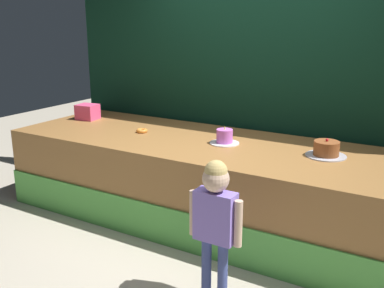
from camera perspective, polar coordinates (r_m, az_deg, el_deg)
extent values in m
plane|color=#BCB29E|center=(3.88, -0.60, -13.60)|extent=(12.00, 12.00, 0.00)
cube|color=#9E6B38|center=(4.23, 3.94, -5.17)|extent=(4.30, 1.29, 0.79)
cube|color=#59B24C|center=(3.79, -0.69, -11.32)|extent=(4.30, 0.02, 0.36)
cube|color=black|center=(4.67, 8.34, 8.61)|extent=(4.56, 0.08, 2.67)
cylinder|color=#3F4C8C|center=(3.23, 1.87, -15.51)|extent=(0.07, 0.07, 0.45)
cylinder|color=#3F4C8C|center=(3.18, 3.95, -16.09)|extent=(0.07, 0.07, 0.45)
cube|color=#8C72D8|center=(3.01, 3.01, -9.26)|extent=(0.28, 0.13, 0.35)
cylinder|color=beige|center=(3.09, 0.19, -8.82)|extent=(0.06, 0.06, 0.32)
cylinder|color=beige|center=(2.95, 5.96, -10.16)|extent=(0.06, 0.06, 0.32)
sphere|color=beige|center=(2.91, 3.08, -4.49)|extent=(0.18, 0.18, 0.18)
sphere|color=tan|center=(2.89, 3.09, -3.57)|extent=(0.15, 0.15, 0.15)
cube|color=#F94E83|center=(5.25, -13.28, 4.04)|extent=(0.24, 0.22, 0.17)
torus|color=orange|center=(4.54, -6.45, 1.71)|extent=(0.12, 0.12, 0.04)
cylinder|color=white|center=(4.12, 4.19, 0.13)|extent=(0.28, 0.28, 0.01)
cylinder|color=#CC66D8|center=(4.10, 4.20, 1.04)|extent=(0.15, 0.15, 0.13)
cone|color=#F2E566|center=(4.09, 4.23, 2.10)|extent=(0.02, 0.02, 0.03)
cylinder|color=silver|center=(3.90, 16.81, -1.45)|extent=(0.34, 0.34, 0.01)
cylinder|color=brown|center=(3.88, 16.88, -0.53)|extent=(0.21, 0.21, 0.12)
sphere|color=red|center=(3.86, 16.97, 0.51)|extent=(0.02, 0.02, 0.02)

